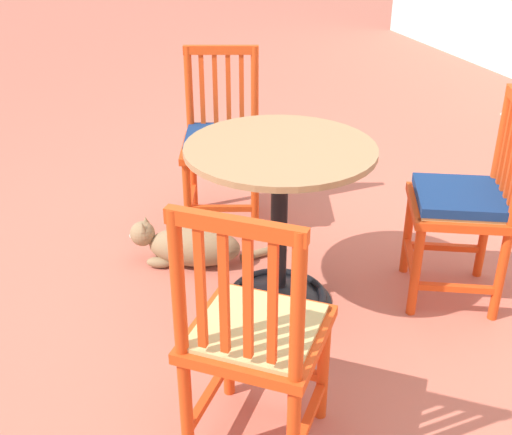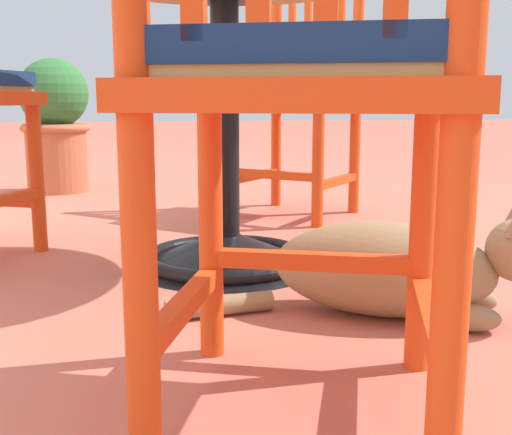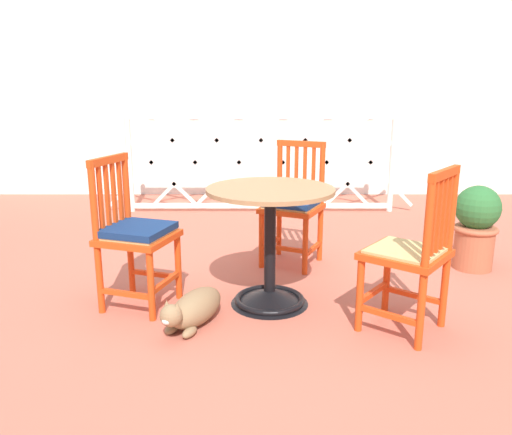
# 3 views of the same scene
# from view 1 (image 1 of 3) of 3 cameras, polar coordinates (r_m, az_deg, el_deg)

# --- Properties ---
(ground_plane) EXTENTS (24.00, 24.00, 0.00)m
(ground_plane) POSITION_cam_1_polar(r_m,az_deg,el_deg) (2.82, -0.43, -8.40)
(ground_plane) COLOR #BC604C
(cafe_table) EXTENTS (0.76, 0.76, 0.73)m
(cafe_table) POSITION_cam_1_polar(r_m,az_deg,el_deg) (2.74, 1.99, -2.43)
(cafe_table) COLOR black
(cafe_table) RESTS_ON ground_plane
(orange_chair_near_fence) EXTENTS (0.51, 0.51, 0.91)m
(orange_chair_near_fence) POSITION_cam_1_polar(r_m,az_deg,el_deg) (3.36, -3.02, 6.51)
(orange_chair_near_fence) COLOR #D64214
(orange_chair_near_fence) RESTS_ON ground_plane
(orange_chair_facing_out) EXTENTS (0.56, 0.56, 0.91)m
(orange_chair_facing_out) POSITION_cam_1_polar(r_m,az_deg,el_deg) (1.98, -0.13, -10.56)
(orange_chair_facing_out) COLOR #D64214
(orange_chair_facing_out) RESTS_ON ground_plane
(orange_chair_at_corner) EXTENTS (0.53, 0.53, 0.91)m
(orange_chair_at_corner) POSITION_cam_1_polar(r_m,az_deg,el_deg) (2.85, 17.80, 1.11)
(orange_chair_at_corner) COLOR #D64214
(orange_chair_at_corner) RESTS_ON ground_plane
(tabby_cat) EXTENTS (0.37, 0.73, 0.23)m
(tabby_cat) POSITION_cam_1_polar(r_m,az_deg,el_deg) (3.13, -6.07, -2.48)
(tabby_cat) COLOR #8E704C
(tabby_cat) RESTS_ON ground_plane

